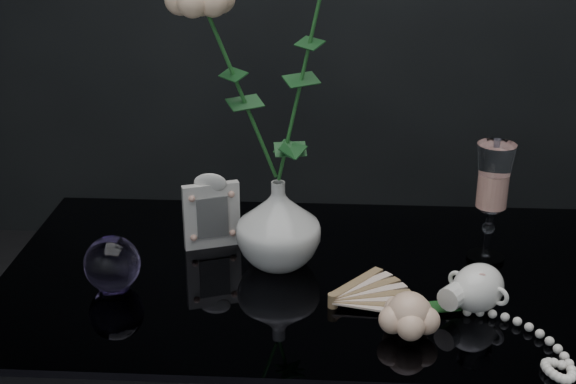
# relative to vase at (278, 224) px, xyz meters

# --- Properties ---
(vase) EXTENTS (0.18, 0.18, 0.15)m
(vase) POSITION_rel_vase_xyz_m (0.00, 0.00, 0.00)
(vase) COLOR silver
(vase) RESTS_ON table
(wine_glass) EXTENTS (0.07, 0.07, 0.21)m
(wine_glass) POSITION_rel_vase_xyz_m (0.35, 0.04, 0.03)
(wine_glass) COLOR white
(wine_glass) RESTS_ON table
(picture_frame) EXTENTS (0.12, 0.11, 0.14)m
(picture_frame) POSITION_rel_vase_xyz_m (-0.12, 0.06, -0.01)
(picture_frame) COLOR silver
(picture_frame) RESTS_ON table
(paperweight) EXTENTS (0.12, 0.12, 0.09)m
(paperweight) POSITION_rel_vase_xyz_m (-0.25, -0.10, -0.03)
(paperweight) COLOR #866EB4
(paperweight) RESTS_ON table
(paper_fan) EXTENTS (0.30, 0.26, 0.03)m
(paper_fan) POSITION_rel_vase_xyz_m (0.09, -0.14, -0.06)
(paper_fan) COLOR #F7EFC5
(paper_fan) RESTS_ON table
(loose_rose) EXTENTS (0.20, 0.23, 0.06)m
(loose_rose) POSITION_rel_vase_xyz_m (0.20, -0.20, -0.04)
(loose_rose) COLOR beige
(loose_rose) RESTS_ON table
(pearl_jar) EXTENTS (0.36, 0.36, 0.08)m
(pearl_jar) POSITION_rel_vase_xyz_m (0.31, -0.13, -0.04)
(pearl_jar) COLOR white
(pearl_jar) RESTS_ON table
(roses) EXTENTS (0.27, 0.13, 0.46)m
(roses) POSITION_rel_vase_xyz_m (-0.01, -0.00, 0.28)
(roses) COLOR #FCC79E
(roses) RESTS_ON vase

